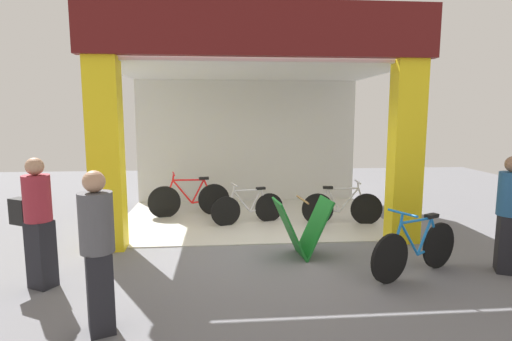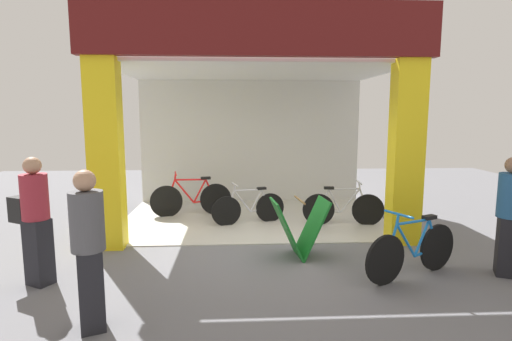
% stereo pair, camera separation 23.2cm
% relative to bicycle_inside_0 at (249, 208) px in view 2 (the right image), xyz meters
% --- Properties ---
extents(ground_plane, '(18.87, 18.87, 0.00)m').
position_rel_bicycle_inside_0_xyz_m(ground_plane, '(0.12, -1.32, -0.33)').
color(ground_plane, slate).
rests_on(ground_plane, ground).
extents(shop_facade, '(5.64, 3.83, 3.92)m').
position_rel_bicycle_inside_0_xyz_m(shop_facade, '(0.12, 0.40, 1.74)').
color(shop_facade, beige).
rests_on(shop_facade, ground).
extents(bicycle_inside_0, '(1.47, 0.51, 0.84)m').
position_rel_bicycle_inside_0_xyz_m(bicycle_inside_0, '(0.00, 0.00, 0.00)').
color(bicycle_inside_0, black).
rests_on(bicycle_inside_0, ground).
extents(bicycle_inside_1, '(1.60, 0.44, 0.88)m').
position_rel_bicycle_inside_0_xyz_m(bicycle_inside_1, '(1.86, -0.19, 0.02)').
color(bicycle_inside_1, black).
rests_on(bicycle_inside_1, ground).
extents(bicycle_inside_2, '(1.73, 0.48, 0.96)m').
position_rel_bicycle_inside_0_xyz_m(bicycle_inside_2, '(-1.22, 0.72, 0.05)').
color(bicycle_inside_2, black).
rests_on(bicycle_inside_2, ground).
extents(bicycle_parked_0, '(1.53, 0.79, 0.93)m').
position_rel_bicycle_inside_0_xyz_m(bicycle_parked_0, '(2.12, -2.76, 0.04)').
color(bicycle_parked_0, black).
rests_on(bicycle_parked_0, ground).
extents(sandwich_board_sign, '(0.90, 0.66, 0.92)m').
position_rel_bicycle_inside_0_xyz_m(sandwich_board_sign, '(0.72, -1.90, 0.12)').
color(sandwich_board_sign, '#197226').
rests_on(sandwich_board_sign, ground).
extents(pedestrian_1, '(0.65, 0.51, 1.66)m').
position_rel_bicycle_inside_0_xyz_m(pedestrian_1, '(-2.83, -2.73, 0.53)').
color(pedestrian_1, black).
rests_on(pedestrian_1, ground).
extents(pedestrian_2, '(0.45, 0.45, 1.63)m').
position_rel_bicycle_inside_0_xyz_m(pedestrian_2, '(3.43, -2.76, 0.51)').
color(pedestrian_2, black).
rests_on(pedestrian_2, ground).
extents(pedestrian_3, '(0.43, 0.43, 1.65)m').
position_rel_bicycle_inside_0_xyz_m(pedestrian_3, '(-1.74, -3.90, 0.52)').
color(pedestrian_3, black).
rests_on(pedestrian_3, ground).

